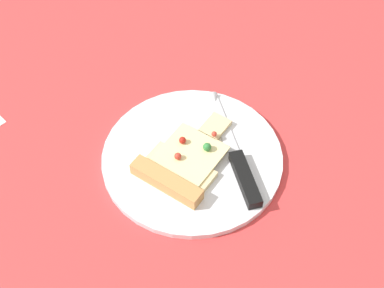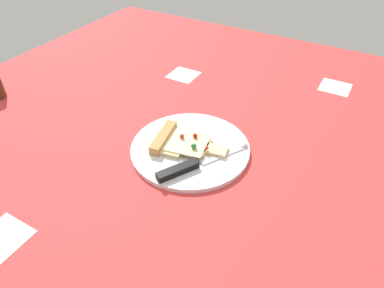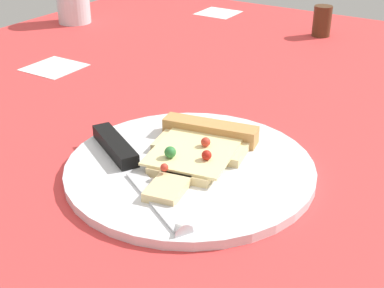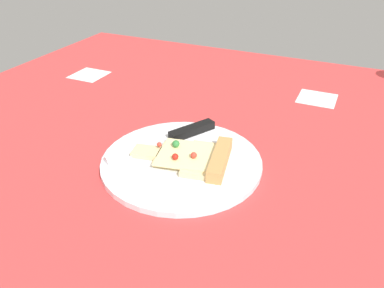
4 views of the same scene
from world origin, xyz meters
The scene contains 4 objects.
ground_plane centered at (-0.01, 0.00, -1.50)cm, with size 148.90×148.90×3.00cm.
plate centered at (-5.87, -6.83, 0.55)cm, with size 28.88×28.88×1.09cm, color silver.
pizza_slice centered at (-6.36, -4.30, 1.89)cm, with size 12.74×18.57×2.65cm.
knife centered at (-11.20, -11.27, 1.70)cm, with size 21.87×13.74×2.45cm.
Camera 1 is at (-43.62, 30.68, 71.48)cm, focal length 51.87 mm.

